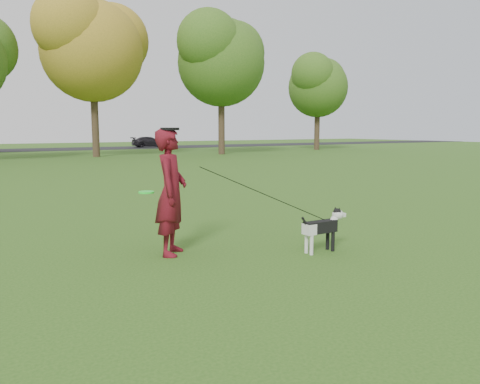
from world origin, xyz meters
TOP-DOWN VIEW (x-y plane):
  - ground at (0.00, 0.00)m, footprint 120.00×120.00m
  - road at (0.00, 40.00)m, footprint 120.00×7.00m
  - man at (-1.32, 0.47)m, footprint 0.79×0.85m
  - dog at (0.81, -0.63)m, footprint 0.92×0.18m
  - car_right at (12.79, 40.00)m, footprint 3.76×1.70m
  - man_held_items at (0.03, -0.11)m, footprint 2.79×1.24m
  - tree_row at (-1.43, 26.07)m, footprint 51.74×8.86m

SIDE VIEW (x-z plane):
  - ground at x=0.00m, z-range 0.00..0.00m
  - road at x=0.00m, z-range 0.00..0.02m
  - dog at x=0.81m, z-range 0.08..0.77m
  - car_right at x=12.79m, z-range 0.02..1.09m
  - man_held_items at x=0.03m, z-range 0.16..1.66m
  - man at x=-1.32m, z-range 0.00..1.96m
  - tree_row at x=-1.43m, z-range 1.40..13.41m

